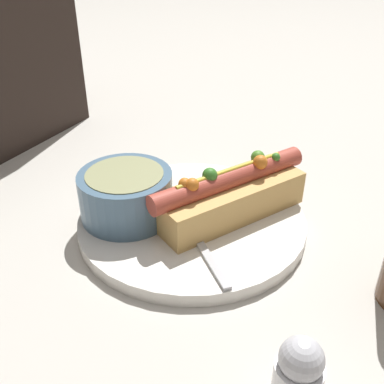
{
  "coord_description": "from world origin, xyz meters",
  "views": [
    {
      "loc": [
        -0.37,
        -0.19,
        0.3
      ],
      "look_at": [
        0.0,
        0.0,
        0.05
      ],
      "focal_mm": 42.0,
      "sensor_mm": 36.0,
      "label": 1
    }
  ],
  "objects_px": {
    "hot_dog": "(229,194)",
    "spoon": "(187,221)",
    "soup_bowl": "(126,193)",
    "salt_shaker": "(298,379)"
  },
  "relations": [
    {
      "from": "spoon",
      "to": "salt_shaker",
      "type": "bearing_deg",
      "value": -179.66
    },
    {
      "from": "hot_dog",
      "to": "soup_bowl",
      "type": "height_order",
      "value": "hot_dog"
    },
    {
      "from": "soup_bowl",
      "to": "spoon",
      "type": "xyz_separation_m",
      "value": [
        0.01,
        -0.07,
        -0.03
      ]
    },
    {
      "from": "spoon",
      "to": "hot_dog",
      "type": "bearing_deg",
      "value": -86.24
    },
    {
      "from": "soup_bowl",
      "to": "spoon",
      "type": "height_order",
      "value": "soup_bowl"
    },
    {
      "from": "hot_dog",
      "to": "spoon",
      "type": "xyz_separation_m",
      "value": [
        -0.04,
        0.03,
        -0.02
      ]
    },
    {
      "from": "soup_bowl",
      "to": "salt_shaker",
      "type": "height_order",
      "value": "salt_shaker"
    },
    {
      "from": "hot_dog",
      "to": "salt_shaker",
      "type": "relative_size",
      "value": 2.64
    },
    {
      "from": "hot_dog",
      "to": "salt_shaker",
      "type": "bearing_deg",
      "value": -116.54
    },
    {
      "from": "soup_bowl",
      "to": "salt_shaker",
      "type": "bearing_deg",
      "value": -120.49
    }
  ]
}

